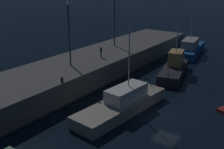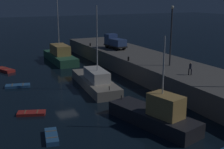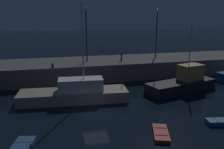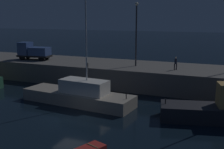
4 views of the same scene
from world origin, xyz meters
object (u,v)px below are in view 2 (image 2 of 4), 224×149
Objects in this scene: lamp_post_west at (171,31)px; bollard_central at (128,59)px; fishing_boat_white at (156,115)px; rowboat_blue_far at (52,137)px; fishing_trawler_red at (60,55)px; utility_truck at (115,42)px; bollard_west at (90,44)px; rowboat_white_mid at (5,70)px; dinghy_red_small at (18,86)px; fishing_boat_blue at (95,81)px; dinghy_orange_near at (31,113)px; dockworker at (190,68)px.

lamp_post_west is 13.30× the size of bollard_central.
fishing_boat_white is 3.25× the size of rowboat_blue_far.
utility_truck is at bearing 59.19° from fishing_trawler_red.
bollard_west is 15.78m from bollard_central.
fishing_trawler_red reaches higher than rowboat_white_mid.
dinghy_red_small is (13.62, -10.07, -1.04)m from fishing_trawler_red.
fishing_boat_blue reaches higher than dinghy_orange_near.
rowboat_blue_far is (6.40, 0.45, 0.05)m from dinghy_orange_near.
fishing_boat_blue is 4.02× the size of rowboat_blue_far.
dinghy_orange_near is at bearing 0.27° from rowboat_white_mid.
dockworker is 2.86× the size of bollard_west.
fishing_trawler_red is at bearing 107.04° from rowboat_white_mid.
dockworker is (21.50, -0.37, -0.37)m from utility_truck.
rowboat_blue_far is at bearing -17.86° from fishing_trawler_red.
dockworker is 11.07m from bollard_central.
dockworker is at bearing 123.13° from fishing_boat_white.
rowboat_blue_far is 5.63× the size of bollard_west.
dinghy_orange_near is 0.72× the size of rowboat_white_mid.
lamp_post_west is (-9.51, 19.52, 7.26)m from rowboat_blue_far.
utility_truck is (-27.33, 9.30, 2.84)m from fishing_boat_white.
fishing_boat_blue is 10.72m from dinghy_red_small.
utility_truck is at bearing -177.96° from lamp_post_west.
rowboat_blue_far is (17.33, 0.10, 0.04)m from dinghy_red_small.
bollard_west reaches higher than rowboat_blue_far.
dinghy_red_small is 2.18× the size of dockworker.
lamp_post_west reaches higher than rowboat_blue_far.
bollard_west is at bearing 159.89° from fishing_boat_blue.
dockworker is at bearing 102.45° from rowboat_blue_far.
utility_truck is 9.38× the size of bollard_west.
fishing_trawler_red is 2.86× the size of rowboat_white_mid.
dinghy_orange_near is 6.42m from rowboat_blue_far.
fishing_trawler_red is 1.20× the size of fishing_boat_white.
rowboat_blue_far is 21.89m from bollard_central.
fishing_trawler_red is at bearing 143.51° from dinghy_red_small.
dinghy_orange_near is at bearing -81.16° from lamp_post_west.
dinghy_orange_near is 21.32m from rowboat_white_mid.
dinghy_orange_near is 19.47m from dockworker.
bollard_central reaches higher than rowboat_blue_far.
fishing_trawler_red reaches higher than utility_truck.
rowboat_white_mid is at bearing -179.73° from dinghy_orange_near.
fishing_boat_blue is 7.22m from bollard_central.
dinghy_red_small is at bearing -36.49° from fishing_trawler_red.
dockworker is at bearing 54.67° from dinghy_red_small.
dinghy_orange_near is 0.99× the size of rowboat_blue_far.
fishing_boat_white is at bearing -0.59° from fishing_trawler_red.
dinghy_red_small is at bearing -98.96° from bollard_central.
fishing_boat_blue is at bearing 32.96° from rowboat_white_mid.
dockworker is 26.62m from bollard_west.
dinghy_orange_near is at bearing -96.89° from dockworker.
fishing_trawler_red is 22.07× the size of bollard_west.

